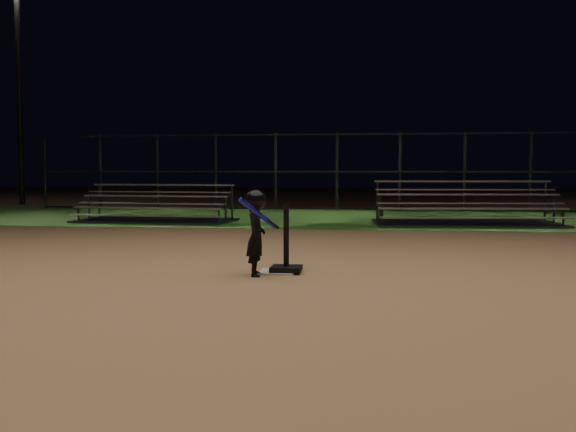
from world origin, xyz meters
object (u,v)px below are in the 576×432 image
Objects in this scene: bleacher_right at (467,216)px; home_plate at (278,272)px; child_batter at (256,230)px; bleacher_left at (155,214)px; light_pole_left at (18,72)px; batting_tee at (286,258)px.

home_plate is at bearing -118.90° from bleacher_right.
child_batter is at bearing -119.49° from bleacher_right.
light_pole_left is (-7.75, 7.29, 4.75)m from bleacher_left.
batting_tee reaches higher than home_plate.
light_pole_left is at bearing 141.51° from bleacher_left.
child_batter is (-0.33, -0.29, 0.38)m from batting_tee.
bleacher_left is 0.90× the size of bleacher_right.
batting_tee is 0.79× the size of child_batter.
child_batter is at bearing -58.38° from bleacher_left.
home_plate is at bearing -51.23° from light_pole_left.
bleacher_right is at bearing 66.43° from home_plate.
light_pole_left reaches higher than child_batter.
bleacher_right is (3.37, 7.73, 0.20)m from home_plate.
bleacher_right is 17.63m from light_pole_left.
bleacher_left is (-4.36, 7.65, 0.01)m from batting_tee.
light_pole_left is at bearing 128.77° from home_plate.
child_batter reaches higher than batting_tee.
home_plate is 19.79m from light_pole_left.
bleacher_right is 0.53× the size of light_pole_left.
child_batter is (-0.22, -0.29, 0.55)m from home_plate.
child_batter is 0.27× the size of bleacher_left.
bleacher_right is (3.60, 8.02, -0.35)m from child_batter.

